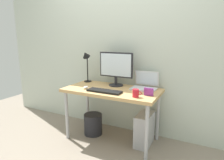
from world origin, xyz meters
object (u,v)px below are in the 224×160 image
photo_frame (149,92)px  wastebasket (93,124)px  coffee_mug (136,93)px  computer_tower (144,129)px  monitor (116,67)px  mouse (86,87)px  keyboard (104,91)px  desk_lamp (86,60)px  desk (112,94)px  laptop (145,84)px

photo_frame → wastebasket: 1.03m
coffee_mug → computer_tower: 0.61m
computer_tower → monitor: bearing=164.9°
monitor → mouse: bearing=-130.8°
mouse → keyboard: bearing=-6.8°
coffee_mug → wastebasket: size_ratio=0.36×
monitor → desk_lamp: bearing=179.9°
mouse → coffee_mug: size_ratio=0.83×
coffee_mug → photo_frame: size_ratio=0.98×
keyboard → desk: bearing=84.6°
laptop → desk_lamp: size_ratio=0.67×
monitor → photo_frame: 0.65m
desk → monitor: monitor is taller
desk_lamp → photo_frame: size_ratio=4.37×
coffee_mug → desk_lamp: bearing=157.3°
desk → coffee_mug: size_ratio=11.52×
photo_frame → keyboard: bearing=-170.3°
keyboard → monitor: bearing=92.4°
wastebasket → mouse: bearing=-94.0°
laptop → computer_tower: size_ratio=0.76×
desk_lamp → keyboard: 0.71m
laptop → photo_frame: bearing=-65.0°
monitor → computer_tower: 0.91m
laptop → photo_frame: (0.14, -0.29, -0.01)m
monitor → keyboard: monitor is taller
desk → coffee_mug: 0.47m
laptop → coffee_mug: size_ratio=2.96×
desk → photo_frame: 0.54m
photo_frame → desk: bearing=170.5°
computer_tower → laptop: bearing=112.2°
desk → computer_tower: size_ratio=2.97×
desk_lamp → photo_frame: bearing=-14.7°
monitor → wastebasket: bearing=-145.9°
mouse → wastebasket: (0.01, 0.14, -0.58)m
desk_lamp → keyboard: size_ratio=1.09×
keyboard → laptop: bearing=43.8°
monitor → mouse: 0.50m
desk → mouse: 0.36m
desk_lamp → mouse: (0.21, -0.33, -0.33)m
desk → desk_lamp: desk_lamp is taller
coffee_mug → laptop: bearing=92.8°
monitor → laptop: (0.42, 0.02, -0.21)m
keyboard → coffee_mug: coffee_mug is taller
desk_lamp → mouse: size_ratio=5.34×
monitor → computer_tower: monitor is taller
photo_frame → wastebasket: size_ratio=0.37×
laptop → wastebasket: (-0.69, -0.20, -0.62)m
monitor → mouse: (-0.28, -0.33, -0.25)m
desk_lamp → photo_frame: 1.12m
desk → coffee_mug: bearing=-26.5°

